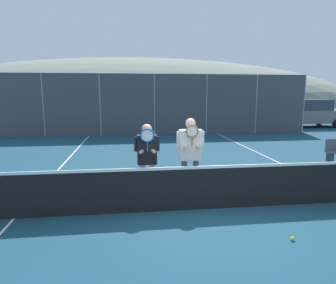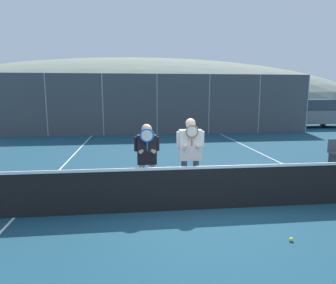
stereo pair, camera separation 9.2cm
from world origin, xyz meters
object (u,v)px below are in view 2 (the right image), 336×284
player_leftmost (147,155)px  car_left_of_center (160,116)px  car_far_left (74,115)px  car_right_of_center (312,113)px  player_center_left (190,151)px  tennis_ball_on_court (291,239)px  car_center (238,115)px

player_leftmost → car_left_of_center: size_ratio=0.37×
car_far_left → car_right_of_center: car_far_left is taller
player_center_left → car_right_of_center: (10.90, 12.77, -0.13)m
player_leftmost → player_center_left: bearing=1.8°
car_right_of_center → tennis_ball_on_court: bearing=-122.8°
car_far_left → car_center: 10.55m
car_far_left → car_right_of_center: bearing=0.2°
car_center → tennis_ball_on_court: car_center is taller
player_center_left → car_right_of_center: bearing=49.5°
car_center → car_right_of_center: 5.26m
car_far_left → car_right_of_center: 15.82m
car_center → car_right_of_center: (5.26, 0.04, 0.04)m
car_far_left → car_left_of_center: bearing=-2.7°
car_left_of_center → car_center: (5.22, 0.26, 0.00)m
player_center_left → car_right_of_center: car_right_of_center is taller
player_leftmost → tennis_ball_on_court: (2.22, -2.20, -0.98)m
car_left_of_center → player_leftmost: bearing=-96.4°
car_left_of_center → car_right_of_center: bearing=1.6°
car_far_left → tennis_ball_on_court: car_far_left is taller
car_left_of_center → car_center: bearing=2.8°
car_left_of_center → car_center: 5.22m
player_leftmost → tennis_ball_on_court: 3.27m
player_center_left → tennis_ball_on_court: (1.24, -2.23, -1.06)m
player_leftmost → car_far_left: bearing=107.2°
car_far_left → car_center: car_far_left is taller
car_far_left → car_right_of_center: size_ratio=1.01×
player_center_left → player_leftmost: bearing=-178.2°
player_leftmost → player_center_left: size_ratio=0.94×
player_leftmost → car_far_left: car_far_left is taller
player_center_left → car_center: player_center_left is taller
car_left_of_center → car_center: size_ratio=1.03×
car_far_left → tennis_ball_on_court: bearing=-67.6°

